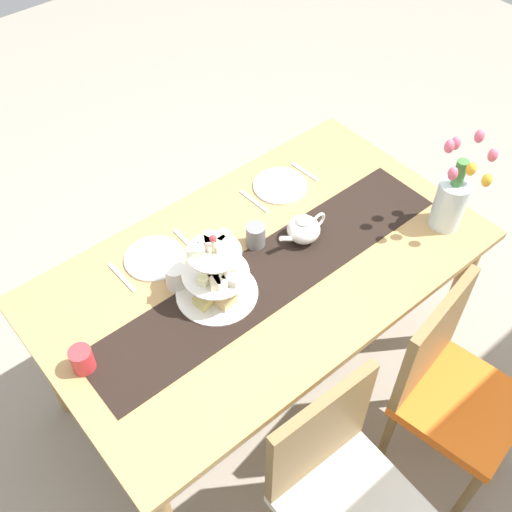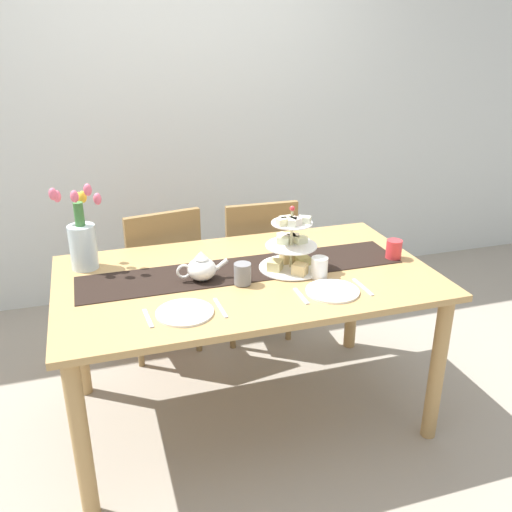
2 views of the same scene
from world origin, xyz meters
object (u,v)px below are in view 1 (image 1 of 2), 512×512
at_px(teapot, 304,228).
at_px(tulip_vase, 452,197).
at_px(dining_table, 262,281).
at_px(knife_right, 122,277).
at_px(chair_right, 339,484).
at_px(mug_orange, 82,360).
at_px(chair_left, 450,384).
at_px(tiered_cake_stand, 216,276).
at_px(dinner_plate_right, 154,258).
at_px(fork_left, 305,172).
at_px(mug_grey, 256,235).
at_px(fork_right, 185,241).
at_px(dinner_plate_left, 280,186).
at_px(knife_left, 254,201).
at_px(mug_white_text, 176,277).

distance_m(teapot, tulip_vase, 0.58).
bearing_deg(dining_table, knife_right, -32.81).
relative_size(dining_table, chair_right, 1.88).
bearing_deg(mug_orange, chair_left, 144.13).
xyz_separation_m(tiered_cake_stand, dinner_plate_right, (0.08, -0.29, -0.10)).
xyz_separation_m(fork_left, knife_right, (0.93, 0.00, 0.00)).
distance_m(chair_right, knife_right, 1.06).
bearing_deg(fork_left, dining_table, 30.59).
distance_m(chair_right, fork_left, 1.29).
distance_m(knife_right, mug_grey, 0.53).
xyz_separation_m(dinner_plate_right, fork_right, (-0.14, 0.00, -0.00)).
relative_size(dining_table, dinner_plate_left, 7.44).
height_order(tiered_cake_stand, dinner_plate_left, tiered_cake_stand).
xyz_separation_m(knife_left, mug_grey, (0.15, 0.19, 0.05)).
bearing_deg(mug_grey, fork_left, -156.64).
xyz_separation_m(dinner_plate_left, fork_right, (0.49, 0.00, -0.00)).
bearing_deg(fork_left, knife_left, 0.00).
distance_m(dining_table, tiered_cake_stand, 0.30).
bearing_deg(teapot, mug_white_text, -13.83).
relative_size(fork_left, knife_right, 0.88).
bearing_deg(fork_left, mug_white_text, 11.42).
xyz_separation_m(knife_left, fork_right, (0.35, 0.00, 0.00)).
relative_size(chair_right, knife_right, 5.35).
distance_m(chair_right, mug_grey, 0.94).
height_order(tulip_vase, fork_right, tulip_vase).
distance_m(tulip_vase, dinner_plate_right, 1.17).
bearing_deg(mug_white_text, fork_left, -168.58).
xyz_separation_m(tulip_vase, fork_left, (0.22, -0.59, -0.14)).
relative_size(dinner_plate_left, knife_right, 1.35).
relative_size(teapot, fork_right, 1.59).
relative_size(dining_table, mug_orange, 18.01).
height_order(tiered_cake_stand, fork_right, tiered_cake_stand).
distance_m(fork_right, mug_orange, 0.64).
bearing_deg(fork_left, chair_left, 80.07).
bearing_deg(mug_orange, tiered_cake_stand, 176.23).
height_order(chair_left, fork_right, chair_left).
bearing_deg(dinner_plate_left, fork_left, 180.00).
height_order(dinner_plate_right, mug_white_text, mug_white_text).
bearing_deg(dinner_plate_left, tiered_cake_stand, 27.23).
distance_m(tulip_vase, dinner_plate_left, 0.71).
distance_m(chair_right, fork_right, 1.05).
height_order(dining_table, tulip_vase, tulip_vase).
distance_m(chair_left, chair_right, 0.58).
bearing_deg(dinner_plate_right, teapot, 150.56).
bearing_deg(mug_white_text, chair_left, 125.87).
bearing_deg(chair_left, teapot, -82.13).
distance_m(knife_left, fork_right, 0.35).
distance_m(teapot, fork_right, 0.47).
bearing_deg(fork_right, tiered_cake_stand, 77.92).
distance_m(dining_table, chair_left, 0.80).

